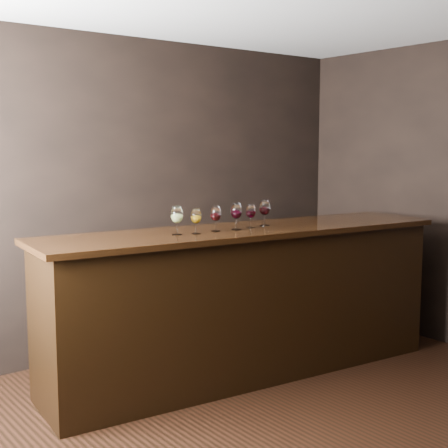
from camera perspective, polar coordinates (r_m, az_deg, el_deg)
ground at (r=4.20m, az=6.45°, el=-19.02°), size 5.00×5.00×0.00m
room_shell at (r=3.69m, az=3.00°, el=6.55°), size 5.02×4.52×2.81m
bar_counter at (r=5.08m, az=2.01°, el=-7.34°), size 3.35×1.05×1.15m
bar_top at (r=4.96m, az=2.04°, el=-0.63°), size 3.47×1.14×0.04m
back_bar_shelf at (r=5.87m, az=-3.56°, el=-7.12°), size 2.22×0.40×0.80m
glass_white at (r=4.58m, az=-4.33°, el=0.79°), size 0.09×0.09×0.21m
glass_amber at (r=4.63m, az=-2.57°, el=0.67°), size 0.08×0.08×0.19m
glass_red_a at (r=4.76m, az=-0.77°, el=0.90°), size 0.08×0.08×0.19m
glass_red_b at (r=4.84m, az=1.13°, el=1.14°), size 0.09×0.09×0.21m
glass_red_c at (r=4.98m, az=2.46°, el=1.13°), size 0.08×0.08×0.19m
glass_red_d at (r=5.09m, az=3.74°, el=1.45°), size 0.09×0.09×0.21m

